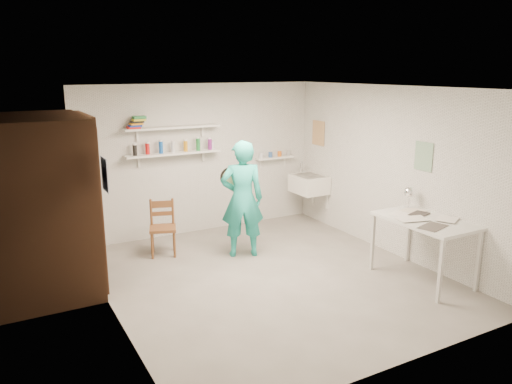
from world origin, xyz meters
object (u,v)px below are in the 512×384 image
wooden_chair (163,228)px  work_table (423,250)px  wall_clock (231,178)px  belfast_sink (309,184)px  man (242,199)px  desk_lamp (410,192)px

wooden_chair → work_table: work_table is taller
wooden_chair → wall_clock: bearing=-2.6°
belfast_sink → man: 1.89m
man → wooden_chair: bearing=-9.3°
wall_clock → desk_lamp: (1.86, -1.60, -0.09)m
wall_clock → man: bearing=-49.9°
wooden_chair → work_table: 3.55m
work_table → man: bearing=130.3°
wall_clock → desk_lamp: 2.46m
wooden_chair → desk_lamp: size_ratio=5.25×
belfast_sink → work_table: bearing=-92.4°
work_table → desk_lamp: 0.81m
man → wooden_chair: 1.22m
belfast_sink → wall_clock: wall_clock is taller
wall_clock → wooden_chair: bearing=179.0°
man → wall_clock: size_ratio=5.56×
man → desk_lamp: bearing=162.2°
man → wall_clock: bearing=-49.9°
wooden_chair → work_table: size_ratio=0.66×
belfast_sink → man: size_ratio=0.36×
work_table → belfast_sink: bearing=87.6°
man → wooden_chair: (-1.00, 0.56, -0.44)m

